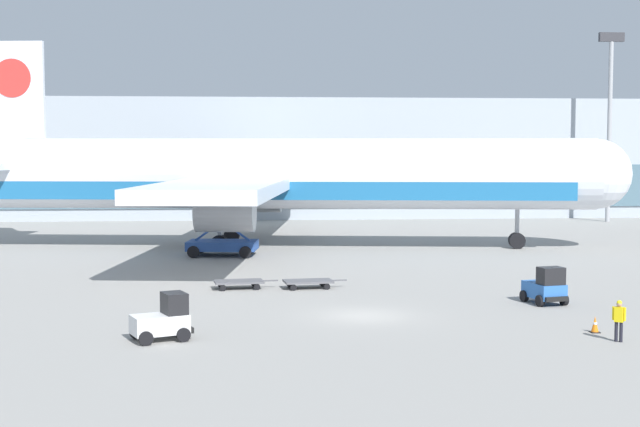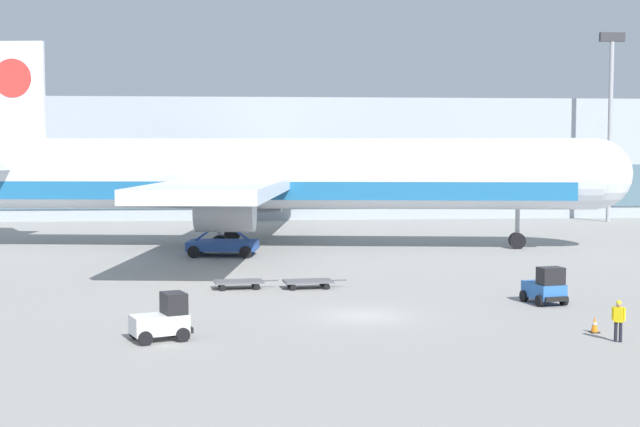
% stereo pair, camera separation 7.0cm
% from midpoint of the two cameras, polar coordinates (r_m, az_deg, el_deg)
% --- Properties ---
extents(ground_plane, '(400.00, 400.00, 0.00)m').
position_cam_midpoint_polar(ground_plane, '(43.58, 2.76, -6.56)').
color(ground_plane, gray).
extents(terminal_building, '(90.00, 18.20, 14.00)m').
position_cam_midpoint_polar(terminal_building, '(110.91, 0.21, 3.57)').
color(terminal_building, '#9EA8B2').
rests_on(terminal_building, ground_plane).
extents(light_mast, '(2.80, 0.50, 20.95)m').
position_cam_midpoint_polar(light_mast, '(104.51, 18.04, 6.23)').
color(light_mast, '#9EA0A5').
rests_on(light_mast, ground_plane).
extents(airplane_main, '(57.90, 48.64, 17.00)m').
position_cam_midpoint_polar(airplane_main, '(73.46, -3.50, 2.37)').
color(airplane_main, silver).
rests_on(airplane_main, ground_plane).
extents(scissor_lift_loader, '(5.55, 3.97, 4.71)m').
position_cam_midpoint_polar(scissor_lift_loader, '(68.00, -6.29, -1.16)').
color(scissor_lift_loader, '#284C99').
rests_on(scissor_lift_loader, ground_plane).
extents(baggage_tug_foreground, '(2.78, 2.34, 2.00)m').
position_cam_midpoint_polar(baggage_tug_foreground, '(38.55, -10.02, -6.71)').
color(baggage_tug_foreground, silver).
rests_on(baggage_tug_foreground, ground_plane).
extents(baggage_tug_mid, '(2.06, 2.68, 2.00)m').
position_cam_midpoint_polar(baggage_tug_mid, '(48.15, 14.21, -4.60)').
color(baggage_tug_mid, '#2D66B7').
rests_on(baggage_tug_mid, ground_plane).
extents(baggage_dolly_lead, '(3.77, 1.83, 0.48)m').
position_cam_midpoint_polar(baggage_dolly_lead, '(51.98, -5.24, -4.40)').
color(baggage_dolly_lead, '#56565B').
rests_on(baggage_dolly_lead, ground_plane).
extents(baggage_dolly_second, '(3.77, 1.83, 0.48)m').
position_cam_midpoint_polar(baggage_dolly_second, '(51.91, -0.78, -4.39)').
color(baggage_dolly_second, '#56565B').
rests_on(baggage_dolly_second, ground_plane).
extents(ground_crew_near, '(0.47, 0.40, 1.77)m').
position_cam_midpoint_polar(ground_crew_near, '(39.63, 18.54, -6.32)').
color(ground_crew_near, black).
rests_on(ground_crew_near, ground_plane).
extents(traffic_cone_near, '(0.40, 0.40, 0.72)m').
position_cam_midpoint_polar(traffic_cone_near, '(41.41, 17.14, -6.81)').
color(traffic_cone_near, black).
rests_on(traffic_cone_near, ground_plane).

